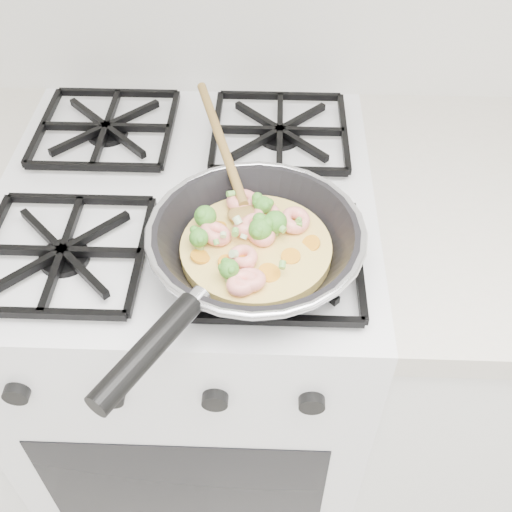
{
  "coord_description": "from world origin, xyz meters",
  "views": [
    {
      "loc": [
        0.14,
        0.96,
        1.53
      ],
      "look_at": [
        0.12,
        1.54,
        0.93
      ],
      "focal_mm": 43.32,
      "sensor_mm": 36.0,
      "label": 1
    }
  ],
  "objects": [
    {
      "name": "stove",
      "position": [
        0.0,
        1.7,
        0.46
      ],
      "size": [
        0.6,
        0.6,
        0.92
      ],
      "color": "white",
      "rests_on": "ground"
    },
    {
      "name": "skillet",
      "position": [
        0.12,
        1.54,
        0.96
      ],
      "size": [
        0.31,
        0.58,
        0.09
      ],
      "rotation": [
        0.0,
        0.0,
        -0.11
      ],
      "color": "black",
      "rests_on": "stove"
    }
  ]
}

